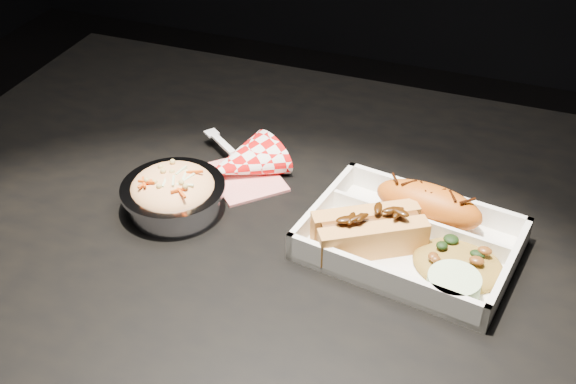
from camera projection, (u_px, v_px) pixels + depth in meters
The scene contains 8 objects.
dining_table at pixel (312, 267), 1.01m from camera, with size 1.20×0.80×0.75m.
food_tray at pixel (410, 243), 0.89m from camera, with size 0.28×0.22×0.04m.
fried_pastry at pixel (428, 204), 0.92m from camera, with size 0.14×0.06×0.05m, color #C75B13.
hotdog at pixel (369, 229), 0.88m from camera, with size 0.14×0.12×0.06m.
fried_rice_mound at pixel (459, 258), 0.85m from camera, with size 0.11×0.09×0.03m, color olive.
cupcake_liner at pixel (453, 287), 0.81m from camera, with size 0.06×0.06×0.03m, color beige.
foil_coleslaw_cup at pixel (173, 192), 0.94m from camera, with size 0.14×0.14×0.06m.
napkin_fork at pixel (241, 163), 1.02m from camera, with size 0.17×0.15×0.10m.
Camera 1 is at (0.23, -0.71, 1.34)m, focal length 45.00 mm.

